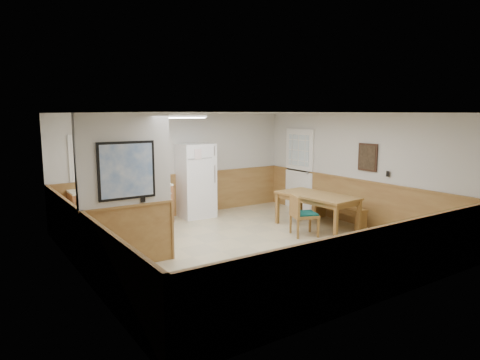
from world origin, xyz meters
TOP-DOWN VIEW (x-y plane):
  - ground at (0.00, 0.00)m, footprint 6.00×6.00m
  - ceiling at (0.00, 0.00)m, footprint 6.00×6.00m
  - back_wall at (0.00, 3.00)m, footprint 6.00×0.02m
  - right_wall at (3.00, 0.00)m, footprint 0.02×6.00m
  - left_wall at (-3.00, 0.00)m, footprint 0.02×6.00m
  - wainscot_back at (0.00, 2.98)m, footprint 6.00×0.04m
  - wainscot_right at (2.98, 0.00)m, footprint 0.04×6.00m
  - wainscot_left at (-2.98, 0.00)m, footprint 0.04×6.00m
  - partition_wall at (-2.25, 0.19)m, footprint 1.50×0.20m
  - kitchen_counter at (-1.21, 2.68)m, footprint 2.20×0.61m
  - exterior_door at (2.96, 1.90)m, footprint 0.07×1.02m
  - kitchen_window at (-2.10, 2.98)m, footprint 0.80×0.04m
  - wall_painting at (2.97, -0.30)m, footprint 0.04×0.50m
  - fluorescent_fixture at (-0.80, 1.30)m, footprint 1.20×0.30m
  - refrigerator at (0.31, 2.63)m, footprint 0.81×0.74m
  - dining_table at (1.99, 0.21)m, footprint 1.05×1.85m
  - dining_bench at (2.69, 0.20)m, footprint 0.48×1.50m
  - dining_chair at (1.30, -0.02)m, footprint 0.81×0.68m
  - fire_extinguisher at (-0.64, 2.70)m, footprint 0.13×0.13m
  - soap_bottle at (-2.13, 2.64)m, footprint 0.08×0.08m

SIDE VIEW (x-z plane):
  - ground at x=0.00m, z-range 0.00..0.00m
  - dining_bench at x=2.69m, z-range 0.11..0.56m
  - kitchen_counter at x=-1.21m, z-range -0.04..0.96m
  - dining_chair at x=1.30m, z-range 0.07..0.92m
  - wainscot_back at x=0.00m, z-range 0.00..1.00m
  - wainscot_right at x=2.98m, z-range 0.00..1.00m
  - wainscot_left at x=-2.98m, z-range 0.00..1.00m
  - dining_table at x=1.99m, z-range 0.28..1.03m
  - refrigerator at x=0.31m, z-range 0.00..1.78m
  - soap_bottle at x=-2.13m, z-range 0.90..1.10m
  - exterior_door at x=2.96m, z-range -0.02..2.13m
  - fire_extinguisher at x=-0.64m, z-range 0.87..1.33m
  - partition_wall at x=-2.25m, z-range -0.02..2.48m
  - back_wall at x=0.00m, z-range 0.00..2.50m
  - right_wall at x=3.00m, z-range 0.00..2.50m
  - left_wall at x=-3.00m, z-range 0.00..2.50m
  - kitchen_window at x=-2.10m, z-range 1.05..2.05m
  - wall_painting at x=2.97m, z-range 1.25..1.85m
  - fluorescent_fixture at x=-0.80m, z-range 2.40..2.49m
  - ceiling at x=0.00m, z-range 2.49..2.51m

